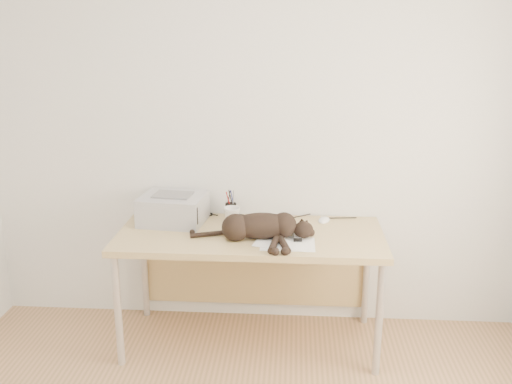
# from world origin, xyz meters

# --- Properties ---
(wall_back) EXTENTS (3.50, 0.00, 3.50)m
(wall_back) POSITION_xyz_m (0.00, 1.75, 1.30)
(wall_back) COLOR silver
(wall_back) RESTS_ON floor
(desk) EXTENTS (1.60, 0.70, 0.74)m
(desk) POSITION_xyz_m (0.00, 1.48, 0.61)
(desk) COLOR tan
(desk) RESTS_ON floor
(printer) EXTENTS (0.43, 0.37, 0.19)m
(printer) POSITION_xyz_m (-0.50, 1.55, 0.83)
(printer) COLOR #AEAEB3
(printer) RESTS_ON desk
(papers) EXTENTS (0.36, 0.28, 0.01)m
(papers) POSITION_xyz_m (0.21, 1.23, 0.74)
(papers) COLOR white
(papers) RESTS_ON desk
(cat) EXTENTS (0.73, 0.34, 0.17)m
(cat) POSITION_xyz_m (0.05, 1.29, 0.81)
(cat) COLOR black
(cat) RESTS_ON desk
(mug) EXTENTS (0.14, 0.14, 0.10)m
(mug) POSITION_xyz_m (-0.13, 1.57, 0.79)
(mug) COLOR white
(mug) RESTS_ON desk
(pen_cup) EXTENTS (0.07, 0.07, 0.18)m
(pen_cup) POSITION_xyz_m (-0.15, 1.66, 0.79)
(pen_cup) COLOR black
(pen_cup) RESTS_ON desk
(remote_grey) EXTENTS (0.12, 0.17, 0.02)m
(remote_grey) POSITION_xyz_m (0.08, 1.57, 0.75)
(remote_grey) COLOR slate
(remote_grey) RESTS_ON desk
(remote_black) EXTENTS (0.06, 0.18, 0.02)m
(remote_black) POSITION_xyz_m (0.28, 1.33, 0.75)
(remote_black) COLOR black
(remote_black) RESTS_ON desk
(mouse) EXTENTS (0.10, 0.13, 0.04)m
(mouse) POSITION_xyz_m (0.45, 1.64, 0.76)
(mouse) COLOR white
(mouse) RESTS_ON desk
(cable_tangle) EXTENTS (1.36, 0.07, 0.01)m
(cable_tangle) POSITION_xyz_m (0.00, 1.70, 0.75)
(cable_tangle) COLOR black
(cable_tangle) RESTS_ON desk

